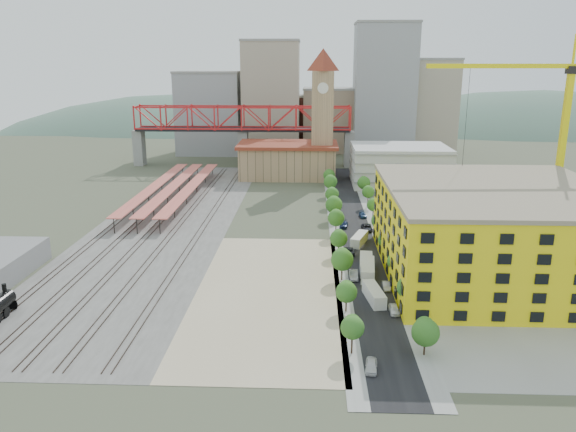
{
  "coord_description": "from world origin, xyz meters",
  "views": [
    {
      "loc": [
        3.96,
        -132.59,
        43.17
      ],
      "look_at": [
        -1.04,
        -12.17,
        10.0
      ],
      "focal_mm": 35.0,
      "sensor_mm": 36.0,
      "label": 1
    }
  ],
  "objects_px": {
    "site_trailer_b": "(368,270)",
    "site_trailer_d": "(359,239)",
    "clock_tower": "(323,102)",
    "car_0": "(371,366)",
    "construction_building": "(494,231)",
    "site_trailer_a": "(374,294)",
    "tower_crane": "(553,117)",
    "site_trailer_c": "(366,264)"
  },
  "relations": [
    {
      "from": "site_trailer_b",
      "to": "site_trailer_d",
      "type": "xyz_separation_m",
      "value": [
        0.0,
        21.5,
        -0.19
      ]
    },
    {
      "from": "clock_tower",
      "to": "car_0",
      "type": "xyz_separation_m",
      "value": [
        5.0,
        -139.73,
        -27.97
      ]
    },
    {
      "from": "construction_building",
      "to": "site_trailer_a",
      "type": "distance_m",
      "value": 31.09
    },
    {
      "from": "construction_building",
      "to": "site_trailer_b",
      "type": "height_order",
      "value": "construction_building"
    },
    {
      "from": "site_trailer_a",
      "to": "clock_tower",
      "type": "bearing_deg",
      "value": 85.24
    },
    {
      "from": "clock_tower",
      "to": "construction_building",
      "type": "relative_size",
      "value": 1.03
    },
    {
      "from": "construction_building",
      "to": "tower_crane",
      "type": "relative_size",
      "value": 1.02
    },
    {
      "from": "construction_building",
      "to": "site_trailer_b",
      "type": "xyz_separation_m",
      "value": [
        -26.0,
        -2.54,
        -8.01
      ]
    },
    {
      "from": "site_trailer_d",
      "to": "car_0",
      "type": "bearing_deg",
      "value": -74.13
    },
    {
      "from": "tower_crane",
      "to": "clock_tower",
      "type": "bearing_deg",
      "value": 125.53
    },
    {
      "from": "tower_crane",
      "to": "site_trailer_c",
      "type": "distance_m",
      "value": 59.23
    },
    {
      "from": "tower_crane",
      "to": "site_trailer_c",
      "type": "bearing_deg",
      "value": -151.9
    },
    {
      "from": "site_trailer_c",
      "to": "tower_crane",
      "type": "bearing_deg",
      "value": 32.65
    },
    {
      "from": "site_trailer_a",
      "to": "site_trailer_c",
      "type": "relative_size",
      "value": 0.91
    },
    {
      "from": "clock_tower",
      "to": "site_trailer_b",
      "type": "distance_m",
      "value": 106.4
    },
    {
      "from": "site_trailer_a",
      "to": "car_0",
      "type": "height_order",
      "value": "site_trailer_a"
    },
    {
      "from": "clock_tower",
      "to": "construction_building",
      "type": "xyz_separation_m",
      "value": [
        34.0,
        -99.99,
        -19.29
      ]
    },
    {
      "from": "construction_building",
      "to": "site_trailer_c",
      "type": "height_order",
      "value": "construction_building"
    },
    {
      "from": "construction_building",
      "to": "tower_crane",
      "type": "distance_m",
      "value": 38.13
    },
    {
      "from": "site_trailer_b",
      "to": "tower_crane",
      "type": "bearing_deg",
      "value": 36.72
    },
    {
      "from": "construction_building",
      "to": "site_trailer_c",
      "type": "relative_size",
      "value": 5.01
    },
    {
      "from": "site_trailer_b",
      "to": "site_trailer_d",
      "type": "distance_m",
      "value": 21.5
    },
    {
      "from": "site_trailer_b",
      "to": "site_trailer_c",
      "type": "relative_size",
      "value": 1.02
    },
    {
      "from": "construction_building",
      "to": "site_trailer_c",
      "type": "distance_m",
      "value": 27.22
    },
    {
      "from": "clock_tower",
      "to": "site_trailer_a",
      "type": "bearing_deg",
      "value": -86.02
    },
    {
      "from": "site_trailer_a",
      "to": "site_trailer_b",
      "type": "xyz_separation_m",
      "value": [
        0.0,
        12.44,
        0.15
      ]
    },
    {
      "from": "car_0",
      "to": "site_trailer_c",
      "type": "bearing_deg",
      "value": 93.13
    },
    {
      "from": "tower_crane",
      "to": "site_trailer_a",
      "type": "bearing_deg",
      "value": -138.64
    },
    {
      "from": "tower_crane",
      "to": "car_0",
      "type": "xyz_separation_m",
      "value": [
        -48.49,
        -64.8,
        -29.78
      ]
    },
    {
      "from": "site_trailer_a",
      "to": "site_trailer_d",
      "type": "relative_size",
      "value": 1.03
    },
    {
      "from": "site_trailer_c",
      "to": "construction_building",
      "type": "bearing_deg",
      "value": 2.84
    },
    {
      "from": "construction_building",
      "to": "site_trailer_c",
      "type": "bearing_deg",
      "value": 178.29
    },
    {
      "from": "site_trailer_b",
      "to": "site_trailer_a",
      "type": "bearing_deg",
      "value": -84.53
    },
    {
      "from": "construction_building",
      "to": "site_trailer_b",
      "type": "bearing_deg",
      "value": -174.42
    },
    {
      "from": "site_trailer_b",
      "to": "car_0",
      "type": "distance_m",
      "value": 37.32
    },
    {
      "from": "clock_tower",
      "to": "site_trailer_b",
      "type": "xyz_separation_m",
      "value": [
        8.0,
        -102.53,
        -27.29
      ]
    },
    {
      "from": "site_trailer_a",
      "to": "car_0",
      "type": "xyz_separation_m",
      "value": [
        -3.0,
        -24.76,
        -0.52
      ]
    },
    {
      "from": "clock_tower",
      "to": "site_trailer_a",
      "type": "height_order",
      "value": "clock_tower"
    },
    {
      "from": "site_trailer_c",
      "to": "site_trailer_d",
      "type": "bearing_deg",
      "value": 94.55
    },
    {
      "from": "site_trailer_b",
      "to": "clock_tower",
      "type": "bearing_deg",
      "value": 99.93
    },
    {
      "from": "clock_tower",
      "to": "site_trailer_b",
      "type": "bearing_deg",
      "value": -85.54
    },
    {
      "from": "clock_tower",
      "to": "site_trailer_d",
      "type": "distance_m",
      "value": 85.94
    }
  ]
}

